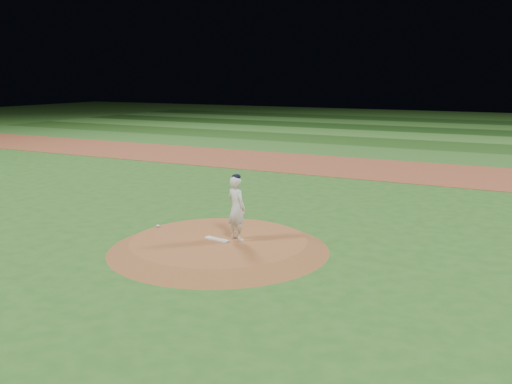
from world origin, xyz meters
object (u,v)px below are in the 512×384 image
pitcher_on_mound (236,208)px  rosin_bag (158,226)px  pitchers_mound (219,245)px  pitching_rubber (217,239)px

pitcher_on_mound → rosin_bag: bearing=178.4°
pitchers_mound → pitcher_on_mound: size_ratio=3.30×
pitchers_mound → rosin_bag: 2.12m
pitching_rubber → pitcher_on_mound: bearing=41.1°
pitching_rubber → pitcher_on_mound: 0.94m
rosin_bag → pitcher_on_mound: 2.60m
pitchers_mound → rosin_bag: bearing=172.3°
pitchers_mound → pitching_rubber: size_ratio=7.98×
pitching_rubber → rosin_bag: 2.09m
pitchers_mound → pitcher_on_mound: bearing=28.8°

